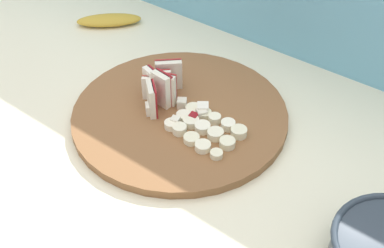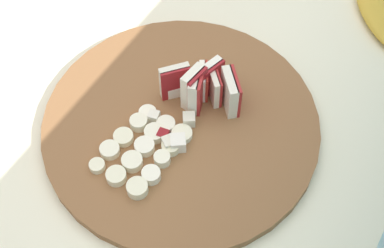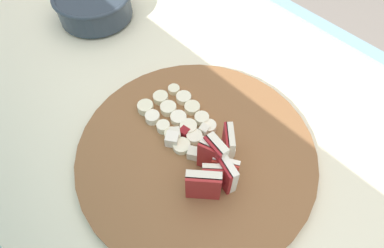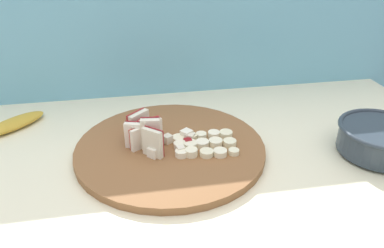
% 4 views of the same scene
% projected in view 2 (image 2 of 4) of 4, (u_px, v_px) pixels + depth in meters
% --- Properties ---
extents(tiled_countertop, '(1.57, 0.78, 0.93)m').
position_uv_depth(tiled_countertop, '(180.00, 191.00, 1.26)').
color(tiled_countertop, beige).
rests_on(tiled_countertop, ground).
extents(cutting_board, '(0.40, 0.40, 0.02)m').
position_uv_depth(cutting_board, '(181.00, 125.00, 0.80)').
color(cutting_board, brown).
rests_on(cutting_board, tiled_countertop).
extents(apple_wedge_fan, '(0.08, 0.12, 0.07)m').
position_uv_depth(apple_wedge_fan, '(204.00, 86.00, 0.79)').
color(apple_wedge_fan, maroon).
rests_on(apple_wedge_fan, cutting_board).
extents(apple_dice_pile, '(0.11, 0.09, 0.02)m').
position_uv_depth(apple_dice_pile, '(173.00, 123.00, 0.78)').
color(apple_dice_pile, beige).
rests_on(apple_dice_pile, cutting_board).
extents(banana_slice_rows, '(0.14, 0.10, 0.02)m').
position_uv_depth(banana_slice_rows, '(143.00, 149.00, 0.76)').
color(banana_slice_rows, white).
rests_on(banana_slice_rows, cutting_board).
extents(banana_peel, '(0.15, 0.15, 0.02)m').
position_uv_depth(banana_peel, '(379.00, 17.00, 0.91)').
color(banana_peel, gold).
rests_on(banana_peel, tiled_countertop).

